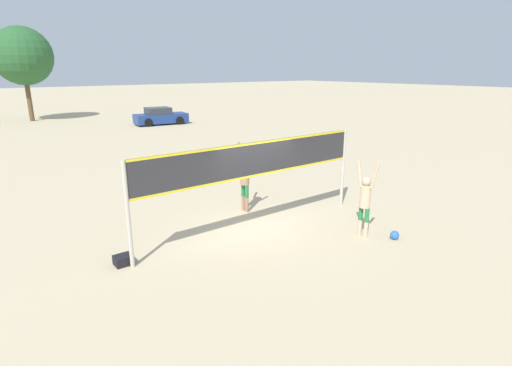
% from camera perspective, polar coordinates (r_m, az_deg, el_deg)
% --- Properties ---
extents(ground_plane, '(200.00, 200.00, 0.00)m').
position_cam_1_polar(ground_plane, '(11.38, 0.00, -6.74)').
color(ground_plane, '#C6B28C').
extents(volleyball_net, '(7.27, 0.10, 2.53)m').
position_cam_1_polar(volleyball_net, '(10.79, 0.00, 2.43)').
color(volleyball_net, beige).
rests_on(volleyball_net, ground_plane).
extents(player_spiker, '(0.28, 0.70, 2.09)m').
position_cam_1_polar(player_spiker, '(10.94, 15.33, -2.14)').
color(player_spiker, beige).
rests_on(player_spiker, ground_plane).
extents(player_blocker, '(0.28, 0.71, 2.21)m').
position_cam_1_polar(player_blocker, '(12.47, -1.61, 1.00)').
color(player_blocker, tan).
rests_on(player_blocker, ground_plane).
extents(volleyball, '(0.24, 0.24, 0.24)m').
position_cam_1_polar(volleyball, '(11.38, 19.18, -7.05)').
color(volleyball, blue).
rests_on(volleyball, ground_plane).
extents(gear_bag, '(0.40, 0.35, 0.22)m').
position_cam_1_polar(gear_bag, '(9.97, -18.45, -10.39)').
color(gear_bag, black).
rests_on(gear_bag, ground_plane).
extents(parked_car_near, '(4.31, 2.24, 1.37)m').
position_cam_1_polar(parked_car_near, '(33.67, -13.51, 9.19)').
color(parked_car_near, navy).
rests_on(parked_car_near, ground_plane).
extents(tree_left_cluster, '(4.77, 4.77, 7.77)m').
position_cam_1_polar(tree_left_cluster, '(39.76, -30.39, 15.37)').
color(tree_left_cluster, brown).
rests_on(tree_left_cluster, ground_plane).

